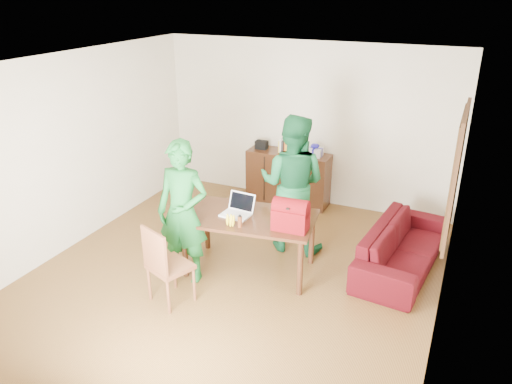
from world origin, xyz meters
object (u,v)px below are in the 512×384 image
at_px(chair, 170,279).
at_px(laptop, 236,212).
at_px(table, 250,223).
at_px(person_near, 183,212).
at_px(bottle, 240,221).
at_px(sofa, 403,247).
at_px(red_bag, 291,217).
at_px(person_far, 292,184).

xyz_separation_m(chair, laptop, (0.39, 0.97, 0.53)).
bearing_deg(table, chair, -126.54).
relative_size(chair, laptop, 2.60).
xyz_separation_m(person_near, bottle, (0.70, 0.17, -0.06)).
xyz_separation_m(table, chair, (-0.56, -1.03, -0.39)).
xyz_separation_m(table, sofa, (1.82, 0.89, -0.39)).
xyz_separation_m(bottle, red_bag, (0.58, 0.20, 0.07)).
distance_m(bottle, sofa, 2.24).
relative_size(table, red_bag, 4.19).
bearing_deg(sofa, laptop, 121.74).
bearing_deg(person_near, laptop, 35.40).
bearing_deg(person_far, table, 68.20).
relative_size(table, chair, 1.78).
distance_m(red_bag, sofa, 1.71).
xyz_separation_m(person_far, sofa, (1.55, 0.08, -0.68)).
relative_size(laptop, red_bag, 0.91).
height_order(person_near, bottle, person_near).
bearing_deg(person_far, bottle, 74.39).
distance_m(person_far, sofa, 1.69).
distance_m(table, red_bag, 0.66).
distance_m(chair, sofa, 3.06).
bearing_deg(table, bottle, -94.24).
xyz_separation_m(table, person_far, (0.28, 0.80, 0.29)).
xyz_separation_m(table, laptop, (-0.17, -0.06, 0.14)).
bearing_deg(bottle, chair, -129.67).
relative_size(bottle, red_bag, 0.38).
distance_m(chair, bottle, 1.08).
bearing_deg(red_bag, sofa, 36.69).
height_order(person_far, red_bag, person_far).
bearing_deg(chair, person_near, 123.31).
distance_m(table, person_far, 0.90).
distance_m(person_near, sofa, 2.92).
xyz_separation_m(laptop, bottle, (0.19, -0.27, 0.03)).
distance_m(chair, person_near, 0.83).
relative_size(chair, bottle, 6.15).
xyz_separation_m(chair, bottle, (0.58, 0.70, 0.57)).
bearing_deg(sofa, person_near, 125.39).
height_order(table, person_far, person_far).
relative_size(table, person_near, 0.97).
height_order(person_far, bottle, person_far).
xyz_separation_m(laptop, red_bag, (0.77, -0.07, 0.11)).
relative_size(person_near, bottle, 11.30).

